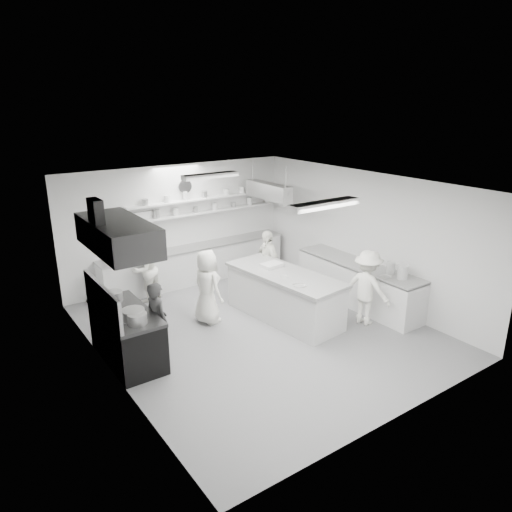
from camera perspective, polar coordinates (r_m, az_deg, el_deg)
floor at (r=9.93m, az=0.27°, el=-8.85°), size 6.00×7.00×0.02m
ceiling at (r=8.96m, az=0.30°, el=8.60°), size 6.00×7.00×0.02m
wall_back at (r=12.24m, az=-9.22°, el=3.78°), size 6.00×0.04×3.00m
wall_front at (r=6.99m, az=17.23°, el=-8.17°), size 6.00×0.04×3.00m
wall_left at (r=8.10m, az=-17.39°, el=-4.47°), size 0.04×7.00×3.00m
wall_right at (r=11.26m, az=12.87°, el=2.27°), size 0.04×7.00×3.00m
stove at (r=8.99m, az=-15.13°, el=-9.31°), size 0.80×1.80×0.90m
exhaust_hood at (r=8.30m, az=-16.20°, el=2.42°), size 0.85×2.00×0.50m
back_counter at (r=12.41m, az=-7.13°, el=-0.94°), size 5.00×0.60×0.92m
shelf_lower at (r=12.38m, az=-6.09°, el=5.26°), size 4.20×0.26×0.04m
shelf_upper at (r=12.31m, az=-6.15°, el=6.85°), size 4.20×0.26×0.04m
pass_through_window at (r=11.76m, az=-14.86°, el=2.54°), size 1.30×0.04×1.00m
wall_clock at (r=12.10m, az=-8.50°, el=8.24°), size 0.32×0.05×0.32m
right_counter at (r=11.21m, az=12.04°, el=-3.31°), size 0.74×3.30×0.94m
pot_rack at (r=12.16m, az=1.49°, el=7.77°), size 0.30×1.60×0.40m
light_fixture_front at (r=7.60m, az=8.19°, el=6.13°), size 1.30×0.25×0.10m
light_fixture_rear at (r=10.48m, az=-5.47°, el=9.54°), size 1.30×0.25×0.10m
prep_island at (r=10.28m, az=3.41°, el=-4.84°), size 1.27×2.74×0.98m
stove_pot at (r=8.38m, az=-14.45°, el=-6.94°), size 0.39×0.39×0.24m
cook_stove at (r=8.77m, az=-11.67°, el=-7.64°), size 0.42×0.58×1.48m
cook_back at (r=11.32m, az=-13.12°, el=-1.55°), size 0.92×0.83×1.54m
cook_island_left at (r=10.00m, az=-5.85°, el=-3.67°), size 0.61×0.84×1.59m
cook_island_right at (r=11.35m, az=1.35°, el=-0.85°), size 0.46×0.96×1.60m
cook_right at (r=10.15m, az=13.14°, el=-3.71°), size 0.78×1.13×1.60m
bowl_island_a at (r=9.42m, az=5.22°, el=-3.68°), size 0.27×0.27×0.06m
bowl_island_b at (r=9.87m, az=3.43°, el=-2.60°), size 0.22×0.22×0.06m
bowl_right at (r=10.33m, az=15.21°, el=-2.49°), size 0.29×0.29×0.05m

